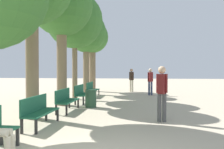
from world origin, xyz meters
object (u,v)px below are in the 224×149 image
(tree_row_3, at_px, (75,21))
(tree_row_5, at_px, (92,39))
(bench_row_1, at_px, (38,109))
(tree_row_2, at_px, (62,7))
(bench_row_3, at_px, (81,92))
(bench_row_4, at_px, (92,88))
(pedestrian_far, at_px, (131,79))
(pedestrian_near, at_px, (150,80))
(pedestrian_mid, at_px, (162,90))
(tree_row_4, at_px, (86,33))
(trash_bin, at_px, (91,99))
(bench_row_2, at_px, (66,99))

(tree_row_3, xyz_separation_m, tree_row_5, (-0.00, 4.94, -0.37))
(tree_row_3, bearing_deg, bench_row_1, -83.99)
(bench_row_1, bearing_deg, tree_row_2, 99.17)
(bench_row_3, xyz_separation_m, tree_row_2, (-0.68, -0.97, 4.00))
(bench_row_3, xyz_separation_m, bench_row_4, (0.00, 2.59, 0.00))
(bench_row_4, distance_m, tree_row_3, 4.07)
(pedestrian_far, bearing_deg, pedestrian_near, -61.32)
(tree_row_3, xyz_separation_m, pedestrian_far, (2.90, 4.94, -3.32))
(tree_row_2, distance_m, pedestrian_mid, 6.34)
(tree_row_4, height_order, trash_bin, tree_row_4)
(bench_row_3, bearing_deg, tree_row_4, 99.43)
(tree_row_2, xyz_separation_m, tree_row_4, (0.00, 5.07, -0.49))
(trash_bin, bearing_deg, tree_row_3, 117.95)
(tree_row_3, bearing_deg, bench_row_2, -80.02)
(trash_bin, bearing_deg, tree_row_5, 100.68)
(bench_row_3, distance_m, pedestrian_far, 6.62)
(bench_row_3, bearing_deg, pedestrian_mid, -49.01)
(bench_row_1, bearing_deg, bench_row_3, 90.00)
(bench_row_3, bearing_deg, bench_row_2, -90.00)
(bench_row_2, relative_size, tree_row_5, 0.33)
(tree_row_4, distance_m, trash_bin, 6.79)
(tree_row_2, distance_m, pedestrian_near, 7.31)
(bench_row_2, height_order, tree_row_2, tree_row_2)
(pedestrian_mid, bearing_deg, tree_row_2, 143.54)
(bench_row_1, bearing_deg, tree_row_4, 94.19)
(bench_row_4, height_order, tree_row_5, tree_row_5)
(bench_row_3, bearing_deg, tree_row_5, 96.25)
(trash_bin, bearing_deg, pedestrian_near, 62.77)
(pedestrian_near, bearing_deg, pedestrian_far, 118.68)
(bench_row_3, bearing_deg, trash_bin, -62.15)
(bench_row_4, height_order, pedestrian_near, pedestrian_near)
(tree_row_2, distance_m, trash_bin, 4.39)
(bench_row_2, relative_size, tree_row_3, 0.30)
(tree_row_4, bearing_deg, bench_row_1, -85.81)
(tree_row_3, xyz_separation_m, tree_row_4, (-0.00, 2.82, -0.27))
(pedestrian_near, bearing_deg, tree_row_2, -130.83)
(tree_row_3, xyz_separation_m, pedestrian_near, (4.18, 2.60, -3.32))
(tree_row_5, bearing_deg, pedestrian_near, -29.29)
(bench_row_3, xyz_separation_m, trash_bin, (0.77, -1.45, -0.12))
(tree_row_4, relative_size, tree_row_5, 1.03)
(pedestrian_near, height_order, pedestrian_far, pedestrian_near)
(pedestrian_near, height_order, trash_bin, pedestrian_near)
(pedestrian_mid, bearing_deg, tree_row_3, 128.29)
(pedestrian_near, bearing_deg, bench_row_4, -159.92)
(bench_row_4, bearing_deg, tree_row_5, 100.63)
(bench_row_2, xyz_separation_m, bench_row_4, (0.00, 5.19, 0.00))
(bench_row_1, bearing_deg, tree_row_3, 96.01)
(tree_row_3, height_order, pedestrian_near, tree_row_3)
(tree_row_2, distance_m, tree_row_3, 2.25)
(pedestrian_far, distance_m, trash_bin, 7.82)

